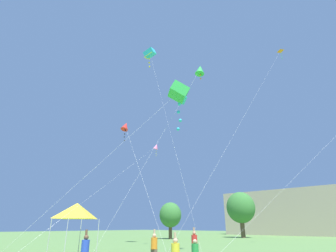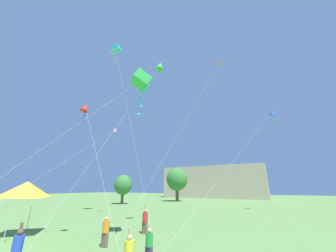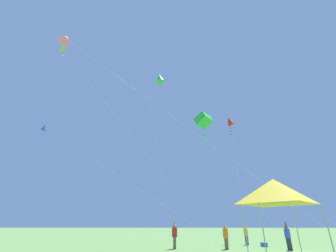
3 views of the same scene
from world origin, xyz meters
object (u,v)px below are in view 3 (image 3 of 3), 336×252
object	(u,v)px
cooler_box	(264,245)
kite_blue_diamond_4	(45,128)
kite_red_diamond_0	(230,121)
person_orange_shirt	(226,236)
kite_green_diamond_1	(160,78)
person_green_shirt	(226,235)
person_red_shirt	(175,235)
person_blue_shirt	(288,236)
kite_pink_diamond_2	(66,39)
person_yellow_shirt	(246,234)
festival_tent	(275,192)
kite_orange_delta_3	(65,52)
kite_green_box_5	(204,121)

from	to	relation	value
cooler_box	kite_blue_diamond_4	size ratio (longest dim) A/B	0.03
cooler_box	kite_red_diamond_0	world-z (taller)	kite_red_diamond_0
person_orange_shirt	kite_green_diamond_1	bearing A→B (deg)	110.91
person_green_shirt	kite_blue_diamond_4	size ratio (longest dim) A/B	0.06
person_red_shirt	person_blue_shirt	distance (m)	8.85
person_red_shirt	kite_pink_diamond_2	distance (m)	16.34
kite_green_diamond_1	kite_blue_diamond_4	xyz separation A→B (m)	(10.97, 18.85, -0.99)
person_yellow_shirt	kite_green_diamond_1	distance (m)	18.27
person_blue_shirt	cooler_box	bearing A→B (deg)	-157.65
festival_tent	person_blue_shirt	distance (m)	8.75
person_orange_shirt	kite_orange_delta_3	xyz separation A→B (m)	(4.22, 19.43, 23.34)
kite_green_box_5	festival_tent	bearing A→B (deg)	-167.82
person_orange_shirt	kite_green_box_5	xyz separation A→B (m)	(1.49, 0.91, 10.91)
cooler_box	kite_orange_delta_3	xyz separation A→B (m)	(1.74, 23.21, 24.15)
person_red_shirt	kite_red_diamond_0	world-z (taller)	kite_red_diamond_0
cooler_box	person_yellow_shirt	bearing A→B (deg)	30.10
kite_blue_diamond_4	kite_orange_delta_3	bearing A→B (deg)	-145.06
festival_tent	person_red_shirt	size ratio (longest dim) A/B	1.91
kite_pink_diamond_2	person_green_shirt	bearing A→B (deg)	-38.20
person_green_shirt	kite_green_diamond_1	bearing A→B (deg)	-137.12
person_green_shirt	kite_orange_delta_3	bearing A→B (deg)	-166.45
cooler_box	person_blue_shirt	size ratio (longest dim) A/B	0.32
kite_orange_delta_3	kite_green_box_5	distance (m)	22.47
person_orange_shirt	kite_pink_diamond_2	size ratio (longest dim) A/B	0.10
person_orange_shirt	kite_pink_diamond_2	distance (m)	18.26
cooler_box	kite_orange_delta_3	size ratio (longest dim) A/B	0.03
kite_red_diamond_0	kite_pink_diamond_2	bearing A→B (deg)	123.96
person_green_shirt	kite_pink_diamond_2	bearing A→B (deg)	-113.68
festival_tent	kite_green_diamond_1	bearing A→B (deg)	38.36
kite_pink_diamond_2	kite_orange_delta_3	world-z (taller)	kite_orange_delta_3
kite_green_diamond_1	kite_pink_diamond_2	size ratio (longest dim) A/B	0.89
kite_red_diamond_0	person_yellow_shirt	bearing A→B (deg)	-16.68
kite_pink_diamond_2	kite_red_diamond_0	bearing A→B (deg)	-56.04
festival_tent	kite_blue_diamond_4	distance (m)	34.48
festival_tent	person_blue_shirt	world-z (taller)	festival_tent
festival_tent	kite_green_box_5	world-z (taller)	kite_green_box_5
person_red_shirt	kite_green_box_5	size ratio (longest dim) A/B	0.17
kite_orange_delta_3	kite_blue_diamond_4	size ratio (longest dim) A/B	0.98
person_red_shirt	person_yellow_shirt	bearing A→B (deg)	142.31
festival_tent	kite_green_diamond_1	distance (m)	17.22
cooler_box	kite_blue_diamond_4	bearing A→B (deg)	72.48
kite_blue_diamond_4	kite_green_box_5	world-z (taller)	kite_blue_diamond_4
festival_tent	kite_orange_delta_3	xyz separation A→B (m)	(12.33, 20.59, 20.94)
person_green_shirt	person_red_shirt	size ratio (longest dim) A/B	0.73
person_yellow_shirt	kite_green_diamond_1	size ratio (longest dim) A/B	0.11
person_yellow_shirt	person_green_shirt	distance (m)	2.01
cooler_box	person_green_shirt	size ratio (longest dim) A/B	0.42
person_red_shirt	person_orange_shirt	xyz separation A→B (m)	(-0.14, -4.12, -0.05)
kite_red_diamond_0	person_red_shirt	bearing A→B (deg)	57.70
kite_orange_delta_3	kite_green_box_5	size ratio (longest dim) A/B	1.99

